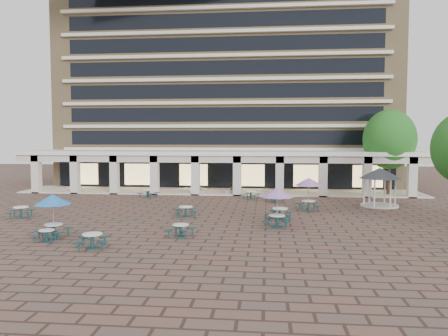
{
  "coord_description": "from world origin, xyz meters",
  "views": [
    {
      "loc": [
        5.09,
        -31.01,
        5.81
      ],
      "look_at": [
        1.72,
        3.0,
        3.42
      ],
      "focal_mm": 35.0,
      "sensor_mm": 36.0,
      "label": 1
    }
  ],
  "objects_px": {
    "picnic_table_1": "(47,234)",
    "planter_right": "(233,190)",
    "planter_left": "(200,190)",
    "picnic_table_0": "(92,239)",
    "picnic_table_2": "(181,229)",
    "gazebo": "(380,178)"
  },
  "relations": [
    {
      "from": "picnic_table_1",
      "to": "planter_right",
      "type": "bearing_deg",
      "value": 65.27
    },
    {
      "from": "planter_left",
      "to": "picnic_table_0",
      "type": "bearing_deg",
      "value": -95.8
    },
    {
      "from": "picnic_table_2",
      "to": "planter_left",
      "type": "relative_size",
      "value": 1.22
    },
    {
      "from": "picnic_table_2",
      "to": "planter_right",
      "type": "bearing_deg",
      "value": 96.96
    },
    {
      "from": "picnic_table_0",
      "to": "gazebo",
      "type": "relative_size",
      "value": 0.58
    },
    {
      "from": "picnic_table_2",
      "to": "planter_left",
      "type": "xyz_separation_m",
      "value": [
        -1.82,
        19.0,
        0.03
      ]
    },
    {
      "from": "gazebo",
      "to": "picnic_table_0",
      "type": "bearing_deg",
      "value": -139.46
    },
    {
      "from": "picnic_table_2",
      "to": "picnic_table_0",
      "type": "bearing_deg",
      "value": -130.68
    },
    {
      "from": "picnic_table_1",
      "to": "gazebo",
      "type": "relative_size",
      "value": 0.43
    },
    {
      "from": "picnic_table_1",
      "to": "planter_left",
      "type": "bearing_deg",
      "value": 73.55
    },
    {
      "from": "picnic_table_0",
      "to": "picnic_table_1",
      "type": "distance_m",
      "value": 3.41
    },
    {
      "from": "picnic_table_1",
      "to": "planter_right",
      "type": "height_order",
      "value": "planter_right"
    },
    {
      "from": "picnic_table_0",
      "to": "picnic_table_2",
      "type": "bearing_deg",
      "value": 24.17
    },
    {
      "from": "planter_left",
      "to": "picnic_table_2",
      "type": "bearing_deg",
      "value": -84.51
    },
    {
      "from": "picnic_table_0",
      "to": "planter_right",
      "type": "distance_m",
      "value": 22.85
    },
    {
      "from": "picnic_table_0",
      "to": "picnic_table_2",
      "type": "height_order",
      "value": "picnic_table_0"
    },
    {
      "from": "picnic_table_1",
      "to": "gazebo",
      "type": "distance_m",
      "value": 26.31
    },
    {
      "from": "picnic_table_0",
      "to": "planter_right",
      "type": "height_order",
      "value": "planter_right"
    },
    {
      "from": "gazebo",
      "to": "picnic_table_1",
      "type": "bearing_deg",
      "value": -146.06
    },
    {
      "from": "gazebo",
      "to": "planter_left",
      "type": "height_order",
      "value": "gazebo"
    },
    {
      "from": "picnic_table_0",
      "to": "picnic_table_2",
      "type": "xyz_separation_m",
      "value": [
        4.08,
        3.15,
        -0.03
      ]
    },
    {
      "from": "planter_right",
      "to": "planter_left",
      "type": "bearing_deg",
      "value": -180.0
    }
  ]
}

